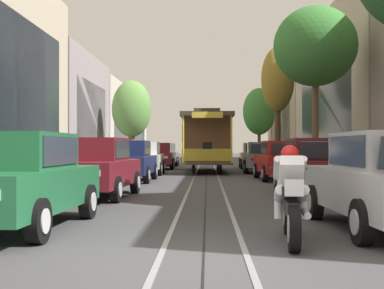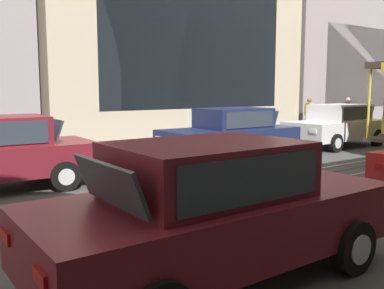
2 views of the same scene
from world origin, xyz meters
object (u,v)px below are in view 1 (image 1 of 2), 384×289
Objects in this scene: parked_car_white_fourth_left at (143,158)px; pedestrian_on_right_pavement at (98,153)px; parked_car_navy_mid_left at (128,161)px; street_tree_kerb_right_fourth at (259,112)px; parked_car_grey_fourth_right at (263,157)px; parked_car_grey_sixth_left at (164,154)px; parked_car_red_mid_right at (282,160)px; parked_car_maroon_second_left at (94,167)px; street_tree_kerb_right_mid at (278,81)px; parked_car_maroon_fifth_left at (158,156)px; street_tree_kerb_left_second at (132,110)px; parked_car_beige_fifth_right at (255,155)px; motorcycle_with_rider at (291,197)px; street_tree_kerb_right_second at (315,47)px; parked_car_green_near_left at (15,180)px; parked_car_maroon_second_right at (315,166)px; cable_car_trolley at (206,141)px; pedestrian_crossing_far at (80,154)px; pedestrian_on_left_pavement at (345,156)px.

parked_car_white_fourth_left is 6.34m from pedestrian_on_right_pavement.
street_tree_kerb_right_fourth reaches higher than parked_car_navy_mid_left.
parked_car_grey_fourth_right is 24.95m from street_tree_kerb_right_fourth.
parked_car_grey_fourth_right is at bearing -21.20° from pedestrian_on_right_pavement.
parked_car_red_mid_right is at bearing -69.64° from parked_car_grey_sixth_left.
street_tree_kerb_right_mid reaches higher than parked_car_maroon_second_left.
parked_car_white_fourth_left is (-0.12, 12.06, 0.00)m from parked_car_maroon_second_left.
parked_car_maroon_fifth_left is 6.21m from street_tree_kerb_left_second.
street_tree_kerb_right_fourth is (8.10, 31.68, 3.94)m from parked_car_navy_mid_left.
motorcycle_with_rider is at bearing -93.96° from parked_car_beige_fifth_right.
parked_car_red_mid_right and parked_car_grey_fourth_right have the same top height.
street_tree_kerb_right_second is (7.98, 10.83, 5.16)m from parked_car_maroon_second_left.
parked_car_grey_sixth_left and parked_car_red_mid_right have the same top height.
street_tree_kerb_right_mid reaches higher than parked_car_green_near_left.
parked_car_red_mid_right is 1.00× the size of parked_car_beige_fifth_right.
street_tree_kerb_right_fourth is 45.50m from motorcycle_with_rider.
cable_car_trolley is at bearing 102.23° from parked_car_maroon_second_right.
parked_car_navy_mid_left and parked_car_grey_sixth_left have the same top height.
pedestrian_crossing_far reaches higher than parked_car_grey_sixth_left.
parked_car_grey_fourth_right is at bearing 85.31° from motorcycle_with_rider.
parked_car_white_fourth_left is 0.63× the size of street_tree_kerb_right_fourth.
pedestrian_crossing_far reaches higher than parked_car_maroon_fifth_left.
pedestrian_crossing_far is (-3.80, 20.66, 0.17)m from parked_car_green_near_left.
parked_car_maroon_second_right is at bearing -94.71° from street_tree_kerb_right_mid.
cable_car_trolley reaches higher than pedestrian_on_left_pavement.
parked_car_navy_mid_left is at bearing -72.69° from pedestrian_on_right_pavement.
parked_car_grey_sixth_left is at bearing 120.14° from parked_car_grey_fourth_right.
pedestrian_on_right_pavement is at bearing -118.65° from street_tree_kerb_right_fourth.
parked_car_red_mid_right is (6.11, 0.94, 0.00)m from parked_car_navy_mid_left.
parked_car_beige_fifth_right is at bearing 76.30° from parked_car_green_near_left.
cable_car_trolley is at bearing -16.63° from pedestrian_on_right_pavement.
parked_car_maroon_fifth_left is at bearing 140.59° from parked_car_grey_fourth_right.
pedestrian_on_left_pavement is (9.44, 11.20, 0.11)m from parked_car_maroon_second_left.
parked_car_navy_mid_left is 9.28m from parked_car_grey_fourth_right.
parked_car_maroon_second_right is at bearing 11.14° from parked_car_maroon_second_left.
parked_car_white_fourth_left is 12.50m from parked_car_maroon_second_right.
pedestrian_crossing_far is at bearing -155.06° from parked_car_beige_fifth_right.
street_tree_kerb_left_second is at bearing 100.70° from parked_car_white_fourth_left.
pedestrian_on_right_pavement reaches higher than parked_car_grey_fourth_right.
street_tree_kerb_right_mid is at bearing 83.31° from parked_car_red_mid_right.
pedestrian_on_left_pavement is (1.46, 0.37, -5.05)m from street_tree_kerb_right_second.
parked_car_green_near_left is 4.50m from motorcycle_with_rider.
street_tree_kerb_left_second reaches higher than parked_car_green_near_left.
parked_car_red_mid_right is (6.16, -4.39, 0.00)m from parked_car_white_fourth_left.
pedestrian_on_left_pavement is at bearing 25.14° from parked_car_navy_mid_left.
pedestrian_on_left_pavement is at bearing -87.02° from street_tree_kerb_right_fourth.
pedestrian_on_left_pavement reaches higher than parked_car_white_fourth_left.
parked_car_maroon_second_left is at bearing -128.23° from parked_car_red_mid_right.
street_tree_kerb_right_second is at bearing -51.04° from street_tree_kerb_left_second.
street_tree_kerb_right_fourth is at bearing 72.83° from parked_car_white_fourth_left.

